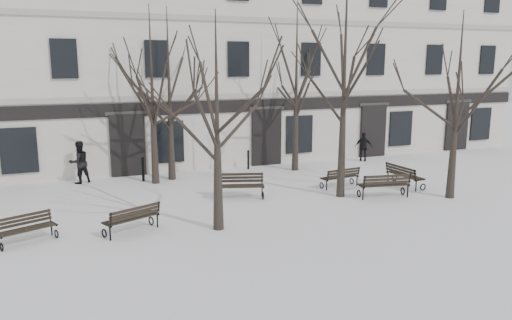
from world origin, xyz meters
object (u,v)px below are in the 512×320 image
tree_1 (217,96)px  bench_3 (239,185)px  bench_1 (132,218)px  bench_4 (341,177)px  bench_5 (404,175)px  tree_2 (345,51)px  bench_2 (384,184)px  bench_0 (26,228)px  tree_3 (458,83)px

tree_1 → bench_3: 5.29m
tree_1 → bench_3: (1.87, 3.27, -3.71)m
bench_1 → bench_4: bearing=172.0°
tree_1 → bench_4: size_ratio=3.82×
tree_1 → bench_5: 10.09m
bench_3 → bench_5: size_ratio=1.06×
tree_2 → bench_1: (-8.30, -1.39, -5.17)m
tree_2 → bench_4: (0.75, 1.25, -5.18)m
bench_5 → bench_1: bearing=95.6°
tree_2 → bench_5: bearing=6.9°
bench_2 → bench_3: bearing=-11.2°
bench_0 → bench_1: bench_1 is taller
tree_1 → bench_4: tree_1 is taller
tree_3 → bench_2: 4.71m
bench_0 → bench_1: size_ratio=0.93×
bench_0 → bench_4: size_ratio=0.97×
bench_1 → bench_0: bearing=-29.6°
tree_2 → bench_4: tree_2 is taller
bench_3 → bench_5: 7.24m
tree_3 → bench_4: 5.92m
bench_4 → bench_5: bearing=154.6°
bench_1 → bench_3: bench_3 is taller
tree_1 → bench_5: tree_1 is taller
tree_1 → bench_1: tree_1 is taller
bench_5 → bench_2: bearing=119.9°
tree_2 → bench_5: (3.37, 0.41, -5.14)m
bench_3 → bench_4: bench_3 is taller
tree_2 → bench_3: size_ratio=4.46×
bench_5 → bench_0: bearing=92.8°
tree_2 → bench_3: 6.52m
tree_1 → bench_4: bearing=26.9°
tree_1 → tree_3: bearing=1.7°
tree_2 → tree_1: bearing=-160.5°
bench_1 → bench_3: size_ratio=0.92×
tree_3 → bench_3: (-7.75, 2.99, -3.94)m
bench_2 → bench_5: 2.25m
tree_3 → bench_1: tree_3 is taller
bench_2 → bench_4: size_ratio=1.16×
bench_2 → bench_0: bearing=11.4°
tree_3 → bench_3: tree_3 is taller
bench_1 → tree_2: bearing=165.2°
bench_2 → bench_5: (1.88, 1.23, -0.03)m
bench_2 → bench_5: bench_2 is taller
bench_1 → bench_2: size_ratio=0.90×
bench_0 → bench_2: bench_2 is taller
bench_1 → bench_2: bench_2 is taller
tree_1 → bench_3: bearing=60.3°
tree_3 → bench_1: (-12.22, 0.35, -3.98)m
bench_3 → bench_5: bearing=10.2°
bench_2 → bench_3: (-5.31, 2.07, -0.02)m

